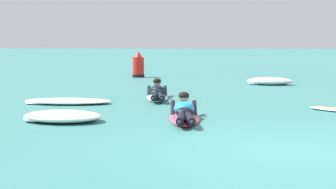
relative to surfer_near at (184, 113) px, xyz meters
The scene contains 7 objects.
ground_plane 7.52m from the surfer_near, 78.22° to the left, with size 120.00×120.00×0.00m, color #387A75.
surfer_near is the anchor object (origin of this frame).
surfer_far 3.67m from the surfer_near, 102.12° to the left, with size 0.73×2.69×0.53m.
whitewater_front 3.69m from the surfer_near, 139.89° to the left, with size 2.08×0.94×0.13m.
whitewater_mid_left 8.34m from the surfer_near, 71.08° to the left, with size 1.61×1.04×0.25m.
whitewater_mid_right 2.31m from the surfer_near, behind, with size 1.65×1.28×0.20m.
channel_marker_buoy 11.29m from the surfer_near, 100.43° to the left, with size 0.48×0.48×1.04m.
Camera 1 is at (-1.33, -7.73, 1.57)m, focal length 58.16 mm.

